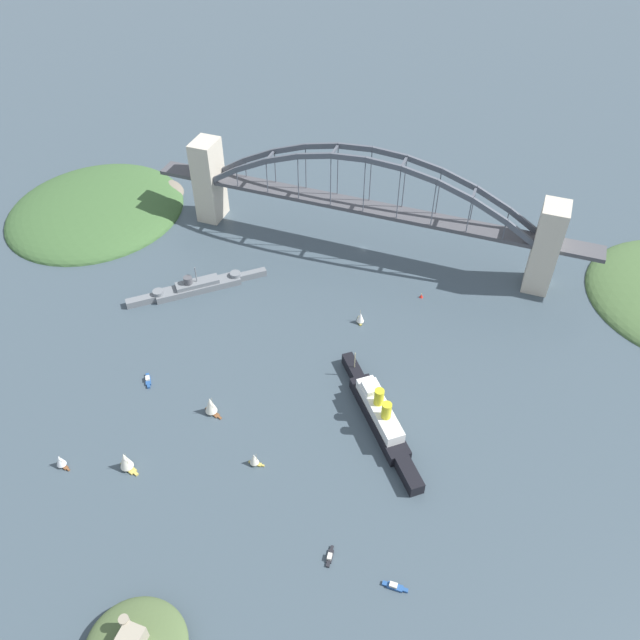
# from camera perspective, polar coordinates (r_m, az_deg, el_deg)

# --- Properties ---
(ground_plane) EXTENTS (1400.00, 1400.00, 0.00)m
(ground_plane) POSITION_cam_1_polar(r_m,az_deg,el_deg) (404.83, 3.92, 6.43)
(ground_plane) COLOR #3D4C56
(harbor_arch_bridge) EXTENTS (273.20, 19.15, 66.82)m
(harbor_arch_bridge) POSITION_cam_1_polar(r_m,az_deg,el_deg) (388.03, 4.13, 9.93)
(harbor_arch_bridge) COLOR beige
(harbor_arch_bridge) RESTS_ON ground
(headland_east_shore) EXTENTS (114.92, 123.41, 22.31)m
(headland_east_shore) POSITION_cam_1_polar(r_m,az_deg,el_deg) (464.19, -19.10, 9.27)
(headland_east_shore) COLOR #3D6033
(headland_east_shore) RESTS_ON ground
(ocean_liner) EXTENTS (57.90, 68.44, 20.45)m
(ocean_liner) POSITION_cam_1_polar(r_m,az_deg,el_deg) (301.38, 5.35, -8.45)
(ocean_liner) COLOR black
(ocean_liner) RESTS_ON ground
(naval_cruiser) EXTENTS (64.93, 57.83, 16.62)m
(naval_cruiser) POSITION_cam_1_polar(r_m,az_deg,el_deg) (376.71, -10.99, 2.97)
(naval_cruiser) COLOR slate
(naval_cruiser) RESTS_ON ground
(seaplane_taxiing_near_bridge) EXTENTS (7.85, 9.25, 5.07)m
(seaplane_taxiing_near_bridge) POSITION_cam_1_polar(r_m,az_deg,el_deg) (431.20, 13.37, 8.18)
(seaplane_taxiing_near_bridge) COLOR #B7B7B2
(seaplane_taxiing_near_bridge) RESTS_ON ground
(small_boat_0) EXTENTS (6.91, 8.84, 2.33)m
(small_boat_0) POSITION_cam_1_polar(r_m,az_deg,el_deg) (331.93, -15.14, -5.22)
(small_boat_0) COLOR #234C8C
(small_boat_0) RESTS_ON ground
(small_boat_1) EXTENTS (2.81, 9.10, 2.32)m
(small_boat_1) POSITION_cam_1_polar(r_m,az_deg,el_deg) (268.07, 0.89, -20.41)
(small_boat_1) COLOR black
(small_boat_1) RESTS_ON ground
(small_boat_2) EXTENTS (10.15, 2.69, 2.13)m
(small_boat_2) POSITION_cam_1_polar(r_m,az_deg,el_deg) (264.51, 6.69, -22.60)
(small_boat_2) COLOR #234C8C
(small_boat_2) RESTS_ON ground
(small_boat_3) EXTENTS (7.65, 5.17, 8.24)m
(small_boat_3) POSITION_cam_1_polar(r_m,az_deg,el_deg) (309.28, -22.23, -11.57)
(small_boat_3) COLOR brown
(small_boat_3) RESTS_ON ground
(small_boat_4) EXTENTS (10.48, 7.25, 12.07)m
(small_boat_4) POSITION_cam_1_polar(r_m,az_deg,el_deg) (297.70, -17.03, -11.94)
(small_boat_4) COLOR gold
(small_boat_4) RESTS_ON ground
(small_boat_5) EXTENTS (10.21, 7.31, 11.91)m
(small_boat_5) POSITION_cam_1_polar(r_m,az_deg,el_deg) (308.48, -9.77, -7.51)
(small_boat_5) COLOR brown
(small_boat_5) RESTS_ON ground
(small_boat_6) EXTENTS (5.37, 7.20, 8.21)m
(small_boat_6) POSITION_cam_1_polar(r_m,az_deg,el_deg) (349.37, 3.64, 0.23)
(small_boat_6) COLOR gold
(small_boat_6) RESTS_ON ground
(small_boat_7) EXTENTS (7.44, 4.22, 8.02)m
(small_boat_7) POSITION_cam_1_polar(r_m,az_deg,el_deg) (289.35, -5.91, -12.26)
(small_boat_7) COLOR gold
(small_boat_7) RESTS_ON ground
(channel_marker_buoy) EXTENTS (2.20, 2.20, 2.75)m
(channel_marker_buoy) POSITION_cam_1_polar(r_m,az_deg,el_deg) (370.86, 9.06, 2.15)
(channel_marker_buoy) COLOR red
(channel_marker_buoy) RESTS_ON ground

